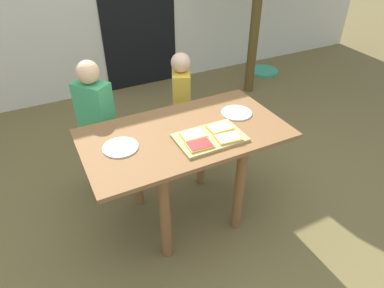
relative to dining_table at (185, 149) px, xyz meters
The scene contains 13 objects.
ground_plane 0.59m from the dining_table, ahead, with size 16.00×16.00×0.00m, color brown.
house_door 2.37m from the dining_table, 77.26° to the left, with size 0.90×0.02×2.00m, color black.
dining_table is the anchor object (origin of this frame).
cutting_board 0.22m from the dining_table, 54.14° to the right, with size 0.41×0.27×0.02m, color tan.
pizza_slice_near_left 0.25m from the dining_table, 88.55° to the right, with size 0.15×0.11×0.01m.
pizza_slice_far_left 0.18m from the dining_table, 79.14° to the right, with size 0.15×0.11×0.01m.
pizza_slice_far_right 0.27m from the dining_table, 23.54° to the right, with size 0.15×0.11×0.01m.
pizza_slice_near_right 0.32m from the dining_table, 48.02° to the right, with size 0.16×0.12×0.01m.
plate_white_left 0.43m from the dining_table, behind, with size 0.21×0.21×0.01m, color white.
plate_white_right 0.44m from the dining_table, ahead, with size 0.21×0.21×0.01m, color white.
child_left 0.70m from the dining_table, 127.56° to the left, with size 0.26×0.28×1.07m.
child_right 0.73m from the dining_table, 66.38° to the left, with size 0.22×0.28×0.96m.
garden_hose_coil 2.90m from the dining_table, 41.72° to the left, with size 0.41×0.41×0.03m, color #379976.
Camera 1 is at (-0.76, -1.58, 1.86)m, focal length 31.51 mm.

